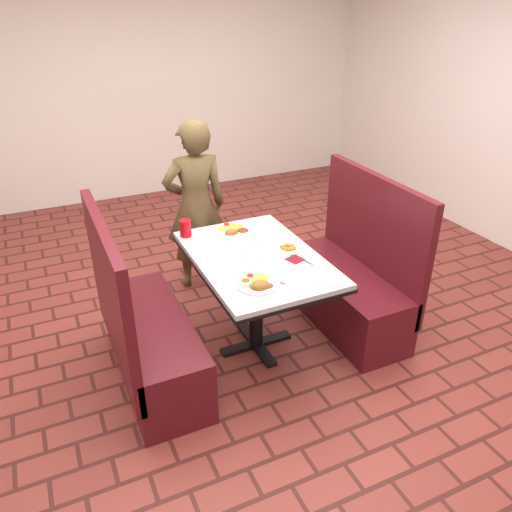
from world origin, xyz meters
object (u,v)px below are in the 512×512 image
far_dinner_plate (233,229)px  diner_person (196,207)px  red_tumbler (185,228)px  plantain_plate (288,248)px  near_dinner_plate (257,281)px  booth_bench_left (145,337)px  dining_table (256,268)px  booth_bench_right (350,284)px

far_dinner_plate → diner_person: bearing=97.1°
red_tumbler → plantain_plate: bearing=-41.4°
diner_person → near_dinner_plate: size_ratio=5.42×
booth_bench_left → near_dinner_plate: bearing=-28.4°
near_dinner_plate → far_dinner_plate: (0.16, 0.77, -0.00)m
dining_table → booth_bench_left: (-0.80, 0.00, -0.32)m
dining_table → near_dinner_plate: bearing=-113.7°
booth_bench_right → diner_person: 1.42m
diner_person → plantain_plate: diner_person is taller
near_dinner_plate → red_tumbler: red_tumbler is taller
diner_person → far_dinner_plate: diner_person is taller
booth_bench_right → far_dinner_plate: bearing=152.0°
booth_bench_left → diner_person: size_ratio=0.82×
plantain_plate → red_tumbler: (-0.58, 0.51, 0.05)m
dining_table → plantain_plate: bearing=-1.8°
booth_bench_right → plantain_plate: size_ratio=6.38×
near_dinner_plate → plantain_plate: (0.40, 0.34, -0.02)m
far_dinner_plate → red_tumbler: red_tumbler is taller
diner_person → red_tumbler: bearing=68.8°
booth_bench_right → near_dinner_plate: booth_bench_right is taller
plantain_plate → far_dinner_plate: bearing=119.0°
booth_bench_left → far_dinner_plate: bearing=27.7°
booth_bench_right → red_tumbler: bearing=156.2°
booth_bench_left → far_dinner_plate: 1.01m
far_dinner_plate → red_tumbler: (-0.34, 0.08, 0.04)m
booth_bench_left → near_dinner_plate: size_ratio=4.44×
plantain_plate → booth_bench_right: bearing=0.8°
booth_bench_left → diner_person: (0.73, 1.05, 0.40)m
booth_bench_left → far_dinner_plate: (0.80, 0.42, 0.45)m
diner_person → far_dinner_plate: (0.08, -0.63, 0.04)m
booth_bench_left → near_dinner_plate: (0.65, -0.35, 0.45)m
dining_table → near_dinner_plate: 0.40m
booth_bench_left → plantain_plate: booth_bench_left is taller
diner_person → red_tumbler: size_ratio=11.72×
dining_table → near_dinner_plate: size_ratio=4.48×
diner_person → dining_table: bearing=97.9°
plantain_plate → booth_bench_left: bearing=179.6°
plantain_plate → dining_table: bearing=178.2°
dining_table → plantain_plate: size_ratio=6.44×
dining_table → plantain_plate: (0.24, -0.01, 0.11)m
near_dinner_plate → far_dinner_plate: size_ratio=0.92×
far_dinner_plate → red_tumbler: bearing=167.1°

